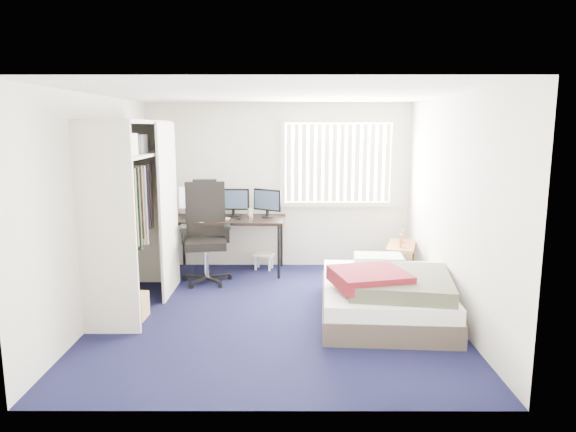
% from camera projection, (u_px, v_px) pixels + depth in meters
% --- Properties ---
extents(ground, '(4.20, 4.20, 0.00)m').
position_uv_depth(ground, '(275.00, 313.00, 6.00)').
color(ground, black).
rests_on(ground, ground).
extents(room_shell, '(4.20, 4.20, 4.20)m').
position_uv_depth(room_shell, '(275.00, 184.00, 5.74)').
color(room_shell, silver).
rests_on(room_shell, ground).
extents(window_assembly, '(1.72, 0.09, 1.32)m').
position_uv_depth(window_assembly, '(338.00, 163.00, 7.73)').
color(window_assembly, white).
rests_on(window_assembly, ground).
extents(closet, '(0.64, 1.84, 2.22)m').
position_uv_depth(closet, '(133.00, 195.00, 6.03)').
color(closet, beige).
rests_on(closet, ground).
extents(desk, '(1.68, 0.84, 1.27)m').
position_uv_depth(desk, '(229.00, 216.00, 7.58)').
color(desk, black).
rests_on(desk, ground).
extents(office_chair, '(0.75, 0.75, 1.42)m').
position_uv_depth(office_chair, '(206.00, 243.00, 7.18)').
color(office_chair, black).
rests_on(office_chair, ground).
extents(footstool, '(0.34, 0.29, 0.24)m').
position_uv_depth(footstool, '(264.00, 257.00, 7.79)').
color(footstool, white).
rests_on(footstool, ground).
extents(nightstand, '(0.56, 0.81, 0.69)m').
position_uv_depth(nightstand, '(401.00, 249.00, 7.24)').
color(nightstand, brown).
rests_on(nightstand, ground).
extents(bed, '(1.53, 1.96, 0.62)m').
position_uv_depth(bed, '(385.00, 294.00, 5.84)').
color(bed, '#42372F').
rests_on(bed, ground).
extents(pine_box, '(0.39, 0.30, 0.29)m').
position_uv_depth(pine_box, '(129.00, 306.00, 5.80)').
color(pine_box, tan).
rests_on(pine_box, ground).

